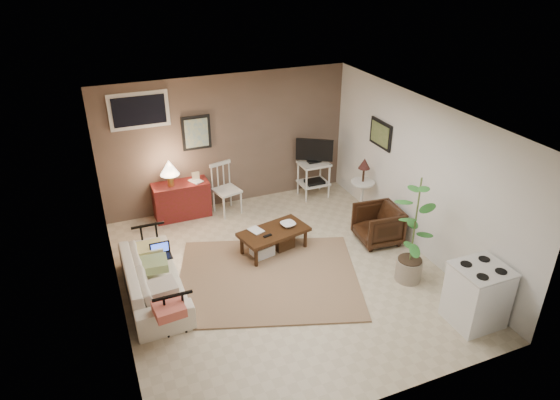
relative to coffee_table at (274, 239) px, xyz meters
name	(u,v)px	position (x,y,z in m)	size (l,w,h in m)	color
floor	(281,274)	(-0.12, -0.60, -0.23)	(5.00, 5.00, 0.00)	#C1B293
art_back	(196,133)	(-0.67, 1.87, 1.22)	(0.50, 0.03, 0.60)	black
art_right	(381,134)	(2.11, 0.45, 1.29)	(0.03, 0.60, 0.45)	black
window	(139,110)	(-1.57, 1.87, 1.72)	(0.96, 0.03, 0.60)	silver
rug	(268,278)	(-0.34, -0.64, -0.21)	(2.58, 2.06, 0.02)	#8A6F50
coffee_table	(274,239)	(0.00, 0.00, 0.00)	(1.16, 0.77, 0.41)	black
sofa	(153,273)	(-1.92, -0.39, 0.13)	(1.84, 0.54, 0.72)	silver
sofa_pillows	(158,276)	(-1.87, -0.60, 0.22)	(0.35, 1.75, 0.12)	beige
sofa_end_rails	(161,275)	(-1.81, -0.39, 0.08)	(0.50, 1.84, 0.62)	black
laptop	(161,252)	(-1.74, -0.07, 0.24)	(0.28, 0.21, 0.19)	black
red_console	(180,197)	(-1.08, 1.69, 0.16)	(0.96, 0.43, 1.11)	maroon
spindle_chair	(226,190)	(-0.29, 1.54, 0.21)	(0.51, 0.51, 0.92)	silver
tv_stand	(314,167)	(1.43, 1.52, 0.38)	(0.61, 0.44, 1.15)	silver
side_table	(363,181)	(1.88, 0.51, 0.45)	(0.41, 0.41, 1.09)	silver
armchair	(378,223)	(1.68, -0.35, 0.11)	(0.65, 0.61, 0.67)	black
potted_plant	(415,227)	(1.53, -1.42, 0.65)	(0.41, 0.41, 1.65)	gray
stove	(477,295)	(1.77, -2.48, 0.19)	(0.64, 0.59, 0.83)	white
bowl	(288,220)	(0.26, 0.04, 0.27)	(0.23, 0.06, 0.23)	black
book_table	(251,226)	(-0.34, 0.07, 0.28)	(0.18, 0.02, 0.24)	black
book_console	(191,177)	(-0.87, 1.62, 0.53)	(0.18, 0.02, 0.24)	black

